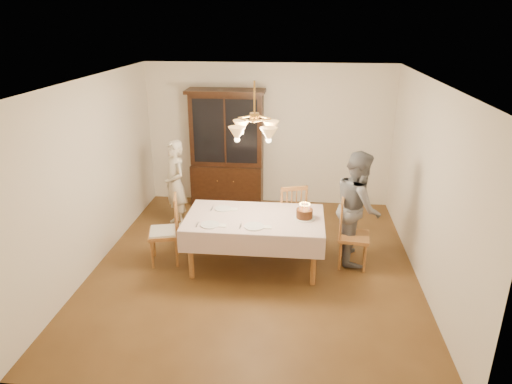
# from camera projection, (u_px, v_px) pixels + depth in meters

# --- Properties ---
(ground) EXTENTS (5.00, 5.00, 0.00)m
(ground) POSITION_uv_depth(u_px,v_px,m) (255.00, 265.00, 6.55)
(ground) COLOR #533517
(ground) RESTS_ON ground
(room_shell) EXTENTS (5.00, 5.00, 5.00)m
(room_shell) POSITION_uv_depth(u_px,v_px,m) (254.00, 160.00, 5.99)
(room_shell) COLOR white
(room_shell) RESTS_ON ground
(dining_table) EXTENTS (1.90, 1.10, 0.76)m
(dining_table) POSITION_uv_depth(u_px,v_px,m) (255.00, 222.00, 6.31)
(dining_table) COLOR #935A2B
(dining_table) RESTS_ON ground
(china_hutch) EXTENTS (1.38, 0.54, 2.16)m
(china_hutch) POSITION_uv_depth(u_px,v_px,m) (227.00, 151.00, 8.35)
(china_hutch) COLOR black
(china_hutch) RESTS_ON ground
(chair_far_side) EXTENTS (0.54, 0.53, 1.00)m
(chair_far_side) POSITION_uv_depth(u_px,v_px,m) (290.00, 216.00, 7.07)
(chair_far_side) COLOR #935A2B
(chair_far_side) RESTS_ON ground
(chair_left_end) EXTENTS (0.51, 0.53, 1.00)m
(chair_left_end) POSITION_uv_depth(u_px,v_px,m) (164.00, 233.00, 6.50)
(chair_left_end) COLOR #935A2B
(chair_left_end) RESTS_ON ground
(chair_right_end) EXTENTS (0.47, 0.49, 1.00)m
(chair_right_end) POSITION_uv_depth(u_px,v_px,m) (353.00, 237.00, 6.41)
(chair_right_end) COLOR #935A2B
(chair_right_end) RESTS_ON ground
(elderly_woman) EXTENTS (0.61, 0.64, 1.48)m
(elderly_woman) POSITION_uv_depth(u_px,v_px,m) (176.00, 184.00, 7.58)
(elderly_woman) COLOR #EEE2C9
(elderly_woman) RESTS_ON ground
(adult_in_grey) EXTENTS (0.66, 0.83, 1.63)m
(adult_in_grey) POSITION_uv_depth(u_px,v_px,m) (358.00, 207.00, 6.47)
(adult_in_grey) COLOR slate
(adult_in_grey) RESTS_ON ground
(birthday_cake) EXTENTS (0.30, 0.30, 0.22)m
(birthday_cake) POSITION_uv_depth(u_px,v_px,m) (304.00, 214.00, 6.21)
(birthday_cake) COLOR white
(birthday_cake) RESTS_ON dining_table
(place_setting_near_left) EXTENTS (0.40, 0.25, 0.02)m
(place_setting_near_left) POSITION_uv_depth(u_px,v_px,m) (211.00, 225.00, 6.02)
(place_setting_near_left) COLOR white
(place_setting_near_left) RESTS_ON dining_table
(place_setting_near_right) EXTENTS (0.42, 0.27, 0.02)m
(place_setting_near_right) POSITION_uv_depth(u_px,v_px,m) (255.00, 226.00, 5.98)
(place_setting_near_right) COLOR white
(place_setting_near_right) RESTS_ON dining_table
(place_setting_far_left) EXTENTS (0.38, 0.23, 0.02)m
(place_setting_far_left) POSITION_uv_depth(u_px,v_px,m) (224.00, 209.00, 6.53)
(place_setting_far_left) COLOR white
(place_setting_far_left) RESTS_ON dining_table
(chandelier) EXTENTS (0.62, 0.62, 0.73)m
(chandelier) POSITION_uv_depth(u_px,v_px,m) (254.00, 130.00, 5.85)
(chandelier) COLOR #BF8C3F
(chandelier) RESTS_ON ground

